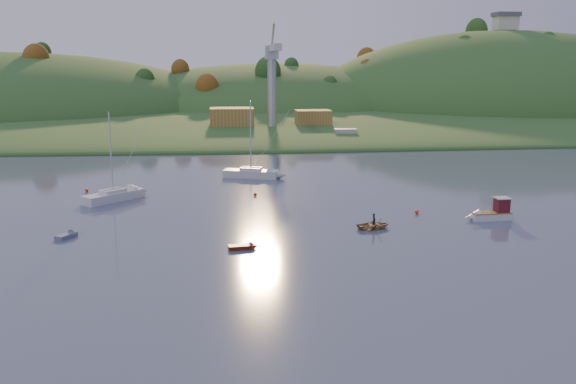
{
  "coord_description": "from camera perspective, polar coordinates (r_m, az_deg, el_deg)",
  "views": [
    {
      "loc": [
        -10.53,
        -40.9,
        19.02
      ],
      "look_at": [
        -2.55,
        36.6,
        2.99
      ],
      "focal_mm": 40.0,
      "sensor_mm": 36.0,
      "label": 1
    }
  ],
  "objects": [
    {
      "name": "red_tender",
      "position": [
        66.28,
        -3.65,
        -4.87
      ],
      "size": [
        3.23,
        1.45,
        1.06
      ],
      "rotation": [
        0.0,
        0.0,
        0.13
      ],
      "color": "#4F150B",
      "rests_on": "ground"
    },
    {
      "name": "shore_slope",
      "position": [
        207.05,
        -2.96,
        6.34
      ],
      "size": [
        640.0,
        150.0,
        7.0
      ],
      "primitive_type": "ellipsoid",
      "color": "#2B5522",
      "rests_on": "ground"
    },
    {
      "name": "ground",
      "position": [
        46.32,
        7.99,
        -12.73
      ],
      "size": [
        500.0,
        500.0,
        0.0
      ],
      "primitive_type": "plane",
      "color": "#3B4961",
      "rests_on": "ground"
    },
    {
      "name": "dock_crane",
      "position": [
        159.8,
        -1.41,
        10.96
      ],
      "size": [
        3.2,
        28.0,
        20.3
      ],
      "color": "#B7B7BC",
      "rests_on": "wharf"
    },
    {
      "name": "buoy_2",
      "position": [
        91.52,
        -2.94,
        -0.22
      ],
      "size": [
        0.5,
        0.5,
        0.5
      ],
      "primitive_type": "sphere",
      "color": "#FF370D",
      "rests_on": "ground"
    },
    {
      "name": "fishing_boat",
      "position": [
        81.55,
        17.35,
        -1.82
      ],
      "size": [
        5.77,
        2.11,
        3.62
      ],
      "rotation": [
        0.0,
        0.0,
        3.2
      ],
      "color": "silver",
      "rests_on": "ground"
    },
    {
      "name": "far_shore",
      "position": [
        271.77,
        -3.68,
        7.59
      ],
      "size": [
        620.0,
        220.0,
        1.5
      ],
      "primitive_type": "cube",
      "color": "#2B5522",
      "rests_on": "ground"
    },
    {
      "name": "buoy_1",
      "position": [
        99.06,
        -17.46,
        0.16
      ],
      "size": [
        0.5,
        0.5,
        0.5
      ],
      "primitive_type": "sphere",
      "color": "#FF370D",
      "rests_on": "ground"
    },
    {
      "name": "shed_west",
      "position": [
        164.54,
        -5.01,
        6.63
      ],
      "size": [
        11.0,
        8.0,
        4.8
      ],
      "primitive_type": "cube",
      "color": "olive",
      "rests_on": "wharf"
    },
    {
      "name": "paddler",
      "position": [
        74.42,
        7.64,
        -2.67
      ],
      "size": [
        0.47,
        0.63,
        1.55
      ],
      "primitive_type": "imported",
      "rotation": [
        0.0,
        0.0,
        1.77
      ],
      "color": "black",
      "rests_on": "ground"
    },
    {
      "name": "sailboat_near",
      "position": [
        91.46,
        -15.27,
        -0.29
      ],
      "size": [
        8.1,
        8.13,
        12.24
      ],
      "rotation": [
        0.0,
        0.0,
        0.79
      ],
      "color": "silver",
      "rests_on": "ground"
    },
    {
      "name": "buoy_0",
      "position": [
        82.6,
        11.38,
        -1.74
      ],
      "size": [
        0.5,
        0.5,
        0.5
      ],
      "primitive_type": "sphere",
      "color": "#FF370D",
      "rests_on": "ground"
    },
    {
      "name": "hill_left",
      "position": [
        254.39,
        -24.22,
        6.32
      ],
      "size": [
        170.0,
        140.0,
        44.0
      ],
      "primitive_type": "ellipsoid",
      "color": "#2B5522",
      "rests_on": "ground"
    },
    {
      "name": "grey_dinghy",
      "position": [
        74.58,
        -18.82,
        -3.61
      ],
      "size": [
        2.41,
        3.05,
        1.09
      ],
      "rotation": [
        0.0,
        0.0,
        1.04
      ],
      "color": "slate",
      "rests_on": "ground"
    },
    {
      "name": "shed_east",
      "position": [
        167.21,
        2.25,
        6.6
      ],
      "size": [
        9.0,
        7.0,
        4.0
      ],
      "primitive_type": "cube",
      "color": "olive",
      "rests_on": "wharf"
    },
    {
      "name": "work_vessel",
      "position": [
        152.75,
        5.13,
        4.86
      ],
      "size": [
        12.51,
        4.91,
        3.17
      ],
      "rotation": [
        0.0,
        0.0,
        -0.04
      ],
      "color": "#525B6C",
      "rests_on": "ground"
    },
    {
      "name": "sailboat_far",
      "position": [
        106.14,
        -3.31,
        1.72
      ],
      "size": [
        9.45,
        5.38,
        12.56
      ],
      "rotation": [
        0.0,
        0.0,
        -0.31
      ],
      "color": "silver",
      "rests_on": "ground"
    },
    {
      "name": "hilltop_house",
      "position": [
        258.83,
        18.79,
        14.22
      ],
      "size": [
        9.0,
        7.0,
        6.45
      ],
      "color": "beige",
      "rests_on": "hill_right"
    },
    {
      "name": "hill_right",
      "position": [
        259.13,
        18.31,
        6.84
      ],
      "size": [
        150.0,
        130.0,
        60.0
      ],
      "primitive_type": "ellipsoid",
      "color": "#2B5522",
      "rests_on": "ground"
    },
    {
      "name": "wharf",
      "position": [
        164.61,
        -0.43,
        5.41
      ],
      "size": [
        42.0,
        16.0,
        2.4
      ],
      "primitive_type": "cube",
      "color": "slate",
      "rests_on": "ground"
    },
    {
      "name": "hillside_trees",
      "position": [
        226.95,
        -3.22,
        6.8
      ],
      "size": [
        280.0,
        50.0,
        32.0
      ],
      "primitive_type": null,
      "color": "#1B4318",
      "rests_on": "ground"
    },
    {
      "name": "hill_center",
      "position": [
        252.46,
        -1.21,
        7.3
      ],
      "size": [
        140.0,
        120.0,
        36.0
      ],
      "primitive_type": "ellipsoid",
      "color": "#2B5522",
      "rests_on": "ground"
    },
    {
      "name": "canoe",
      "position": [
        74.51,
        7.64,
        -2.95
      ],
      "size": [
        4.34,
        3.47,
        0.8
      ],
      "primitive_type": "imported",
      "rotation": [
        0.0,
        0.0,
        1.77
      ],
      "color": "#957752",
      "rests_on": "ground"
    }
  ]
}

